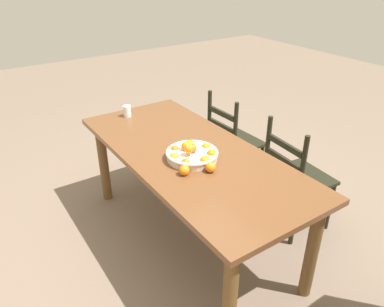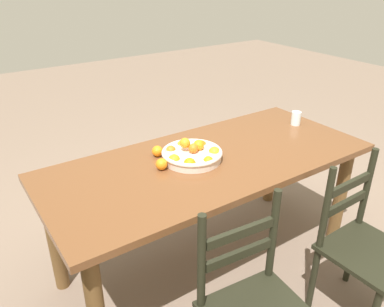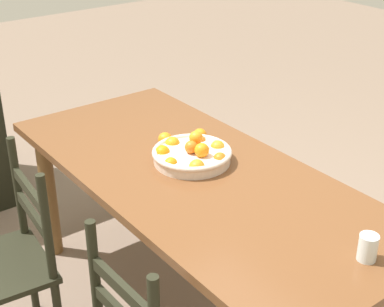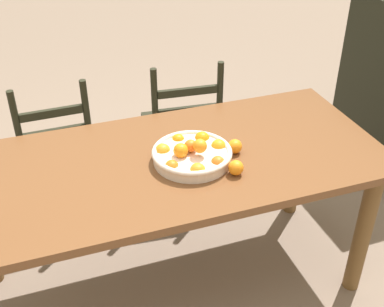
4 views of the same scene
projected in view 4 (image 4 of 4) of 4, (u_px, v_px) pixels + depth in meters
ground_plane at (172, 282)px, 2.59m from camera, size 12.00×12.00×0.00m
dining_table at (169, 180)px, 2.23m from camera, size 1.93×0.85×0.77m
chair_near_window at (182, 129)px, 3.04m from camera, size 0.47×0.47×0.92m
chair_by_cabinet at (57, 152)px, 2.84m from camera, size 0.42×0.42×0.91m
fruit_bowl at (192, 154)px, 2.14m from camera, size 0.35×0.35×0.13m
orange_loose_0 at (236, 168)px, 2.06m from camera, size 0.06×0.06×0.06m
orange_loose_1 at (235, 146)px, 2.20m from camera, size 0.07×0.07×0.07m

